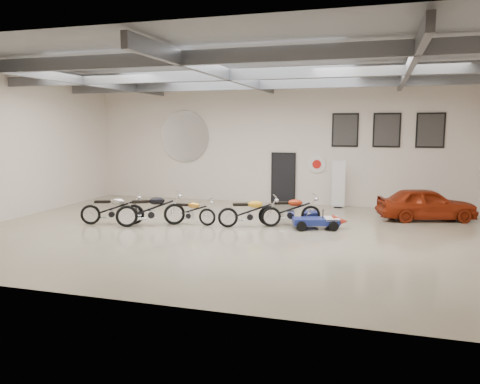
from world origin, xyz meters
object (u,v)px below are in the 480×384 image
(banner_stand, at_px, (339,184))
(motorcycle_gold, at_px, (189,211))
(motorcycle_silver, at_px, (112,209))
(motorcycle_red, at_px, (290,210))
(motorcycle_black, at_px, (151,209))
(go_kart, at_px, (321,219))
(vintage_car, at_px, (426,204))
(motorcycle_yellow, at_px, (250,211))

(banner_stand, distance_m, motorcycle_gold, 6.55)
(motorcycle_silver, relative_size, motorcycle_red, 1.02)
(motorcycle_silver, relative_size, motorcycle_black, 0.94)
(go_kart, bearing_deg, vintage_car, 20.22)
(motorcycle_red, bearing_deg, motorcycle_yellow, -169.86)
(vintage_car, bearing_deg, motorcycle_red, 101.14)
(motorcycle_black, bearing_deg, motorcycle_yellow, -17.79)
(motorcycle_yellow, bearing_deg, banner_stand, 40.18)
(motorcycle_silver, xyz_separation_m, go_kart, (6.75, 1.29, -0.21))
(motorcycle_silver, relative_size, vintage_car, 0.62)
(motorcycle_silver, height_order, motorcycle_yellow, motorcycle_silver)
(motorcycle_black, relative_size, go_kart, 1.24)
(motorcycle_black, bearing_deg, motorcycle_gold, -5.70)
(motorcycle_gold, xyz_separation_m, go_kart, (4.26, 0.60, -0.14))
(motorcycle_silver, height_order, motorcycle_gold, motorcycle_silver)
(motorcycle_red, height_order, vintage_car, vintage_car)
(motorcycle_red, relative_size, vintage_car, 0.61)
(motorcycle_black, distance_m, vintage_car, 9.49)
(motorcycle_silver, xyz_separation_m, motorcycle_black, (1.35, 0.15, 0.04))
(motorcycle_black, distance_m, go_kart, 5.52)
(banner_stand, bearing_deg, go_kart, -97.58)
(motorcycle_yellow, distance_m, motorcycle_red, 1.36)
(motorcycle_black, xyz_separation_m, motorcycle_red, (4.34, 1.41, -0.05))
(motorcycle_yellow, xyz_separation_m, motorcycle_red, (1.19, 0.66, 0.00))
(banner_stand, bearing_deg, motorcycle_gold, -137.94)
(motorcycle_yellow, bearing_deg, vintage_car, 5.85)
(banner_stand, height_order, go_kart, banner_stand)
(motorcycle_yellow, distance_m, go_kart, 2.29)
(go_kart, relative_size, vintage_car, 0.54)
(motorcycle_red, bearing_deg, go_kart, -33.36)
(motorcycle_red, xyz_separation_m, vintage_car, (4.41, 2.26, 0.04))
(banner_stand, relative_size, motorcycle_yellow, 0.94)
(motorcycle_silver, bearing_deg, motorcycle_black, -13.11)
(banner_stand, xyz_separation_m, go_kart, (-0.19, -4.18, -0.62))
(banner_stand, relative_size, motorcycle_red, 0.94)
(motorcycle_yellow, height_order, go_kart, motorcycle_yellow)
(go_kart, bearing_deg, motorcycle_silver, 173.93)
(motorcycle_black, bearing_deg, motorcycle_silver, 155.06)
(motorcycle_black, xyz_separation_m, motorcycle_gold, (1.14, 0.54, -0.11))
(motorcycle_yellow, bearing_deg, motorcycle_black, 171.54)
(vintage_car, bearing_deg, motorcycle_yellow, 101.58)
(banner_stand, distance_m, motorcycle_yellow, 5.20)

